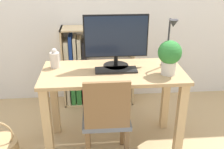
{
  "coord_description": "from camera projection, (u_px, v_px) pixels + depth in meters",
  "views": [
    {
      "loc": [
        -0.17,
        -2.1,
        1.67
      ],
      "look_at": [
        0.0,
        0.1,
        0.7
      ],
      "focal_mm": 42.0,
      "sensor_mm": 36.0,
      "label": 1
    }
  ],
  "objects": [
    {
      "name": "ground_plane",
      "position": [
        113.0,
        143.0,
        2.6
      ],
      "size": [
        10.0,
        10.0,
        0.0
      ],
      "primitive_type": "plane",
      "color": "tan"
    },
    {
      "name": "desk",
      "position": [
        113.0,
        88.0,
        2.36
      ],
      "size": [
        1.25,
        0.59,
        0.78
      ],
      "color": "tan",
      "rests_on": "ground_plane"
    },
    {
      "name": "monitor",
      "position": [
        116.0,
        39.0,
        2.28
      ],
      "size": [
        0.56,
        0.23,
        0.47
      ],
      "color": "black",
      "rests_on": "desk"
    },
    {
      "name": "keyboard",
      "position": [
        116.0,
        70.0,
        2.29
      ],
      "size": [
        0.37,
        0.14,
        0.02
      ],
      "color": "black",
      "rests_on": "desk"
    },
    {
      "name": "vase",
      "position": [
        55.0,
        59.0,
        2.34
      ],
      "size": [
        0.08,
        0.08,
        0.18
      ],
      "color": "silver",
      "rests_on": "desk"
    },
    {
      "name": "desk_lamp",
      "position": [
        170.0,
        39.0,
        2.26
      ],
      "size": [
        0.1,
        0.19,
        0.44
      ],
      "color": "#2D2D33",
      "rests_on": "desk"
    },
    {
      "name": "potted_plant",
      "position": [
        170.0,
        55.0,
        2.16
      ],
      "size": [
        0.2,
        0.2,
        0.29
      ],
      "color": "silver",
      "rests_on": "desk"
    },
    {
      "name": "chair",
      "position": [
        106.0,
        117.0,
        2.19
      ],
      "size": [
        0.4,
        0.4,
        0.85
      ],
      "rotation": [
        0.0,
        0.0,
        -0.13
      ],
      "color": "slate",
      "rests_on": "ground_plane"
    },
    {
      "name": "bookshelf",
      "position": [
        85.0,
        71.0,
        3.2
      ],
      "size": [
        0.85,
        0.28,
        0.96
      ],
      "color": "#D8BC8C",
      "rests_on": "ground_plane"
    }
  ]
}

